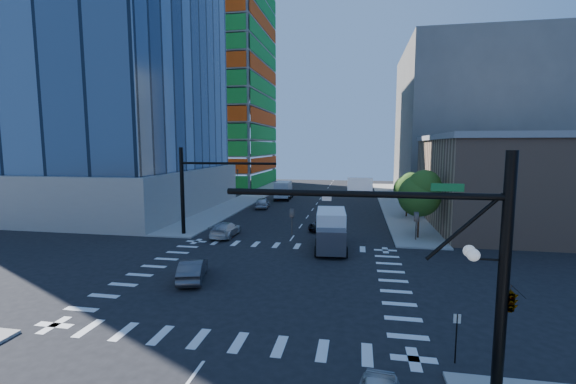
# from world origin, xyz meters

# --- Properties ---
(ground) EXTENTS (160.00, 160.00, 0.00)m
(ground) POSITION_xyz_m (0.00, 0.00, 0.00)
(ground) COLOR black
(ground) RESTS_ON ground
(road_markings) EXTENTS (20.00, 20.00, 0.01)m
(road_markings) POSITION_xyz_m (0.00, 0.00, 0.01)
(road_markings) COLOR silver
(road_markings) RESTS_ON ground
(sidewalk_ne) EXTENTS (5.00, 60.00, 0.15)m
(sidewalk_ne) POSITION_xyz_m (12.50, 40.00, 0.07)
(sidewalk_ne) COLOR gray
(sidewalk_ne) RESTS_ON ground
(sidewalk_nw) EXTENTS (5.00, 60.00, 0.15)m
(sidewalk_nw) POSITION_xyz_m (-12.50, 40.00, 0.07)
(sidewalk_nw) COLOR gray
(sidewalk_nw) RESTS_ON ground
(construction_building) EXTENTS (25.16, 34.50, 70.60)m
(construction_building) POSITION_xyz_m (-27.41, 61.93, 24.61)
(construction_building) COLOR gray
(construction_building) RESTS_ON ground
(commercial_building) EXTENTS (20.50, 22.50, 10.60)m
(commercial_building) POSITION_xyz_m (25.00, 22.00, 5.31)
(commercial_building) COLOR #A2785E
(commercial_building) RESTS_ON ground
(bg_building_ne) EXTENTS (24.00, 30.00, 28.00)m
(bg_building_ne) POSITION_xyz_m (27.00, 55.00, 14.00)
(bg_building_ne) COLOR #615C57
(bg_building_ne) RESTS_ON ground
(signal_mast_se) EXTENTS (10.51, 2.48, 9.00)m
(signal_mast_se) POSITION_xyz_m (10.60, -11.50, 5.01)
(signal_mast_se) COLOR black
(signal_mast_se) RESTS_ON sidewalk_se
(signal_mast_nw) EXTENTS (10.20, 0.40, 9.00)m
(signal_mast_nw) POSITION_xyz_m (-10.00, 11.50, 5.49)
(signal_mast_nw) COLOR black
(signal_mast_nw) RESTS_ON sidewalk_nw
(tree_south) EXTENTS (4.16, 4.16, 6.82)m
(tree_south) POSITION_xyz_m (12.63, 13.90, 4.69)
(tree_south) COLOR #382316
(tree_south) RESTS_ON sidewalk_ne
(tree_north) EXTENTS (3.54, 3.52, 5.78)m
(tree_north) POSITION_xyz_m (12.93, 25.90, 3.99)
(tree_north) COLOR #382316
(tree_north) RESTS_ON sidewalk_ne
(no_parking_sign) EXTENTS (0.30, 0.06, 2.20)m
(no_parking_sign) POSITION_xyz_m (10.70, -9.00, 1.38)
(no_parking_sign) COLOR black
(no_parking_sign) RESTS_ON ground
(car_nb_far) EXTENTS (3.76, 5.19, 1.31)m
(car_nb_far) POSITION_xyz_m (2.88, 16.41, 0.66)
(car_nb_far) COLOR black
(car_nb_far) RESTS_ON ground
(car_sb_near) EXTENTS (2.16, 5.24, 1.52)m
(car_sb_near) POSITION_xyz_m (-6.88, 11.52, 0.76)
(car_sb_near) COLOR silver
(car_sb_near) RESTS_ON ground
(car_sb_mid) EXTENTS (2.47, 4.88, 1.59)m
(car_sb_mid) POSITION_xyz_m (-7.59, 29.99, 0.80)
(car_sb_mid) COLOR #B9BBC2
(car_sb_mid) RESTS_ON ground
(car_sb_cross) EXTENTS (2.78, 4.82, 1.50)m
(car_sb_cross) POSITION_xyz_m (-4.75, -1.28, 0.75)
(car_sb_cross) COLOR #46464B
(car_sb_cross) RESTS_ON ground
(box_truck_near) EXTENTS (3.24, 6.68, 3.40)m
(box_truck_near) POSITION_xyz_m (4.17, 8.37, 1.51)
(box_truck_near) COLOR black
(box_truck_near) RESTS_ON ground
(box_truck_far) EXTENTS (2.81, 6.16, 3.18)m
(box_truck_far) POSITION_xyz_m (-6.25, 40.13, 1.41)
(box_truck_far) COLOR black
(box_truck_far) RESTS_ON ground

